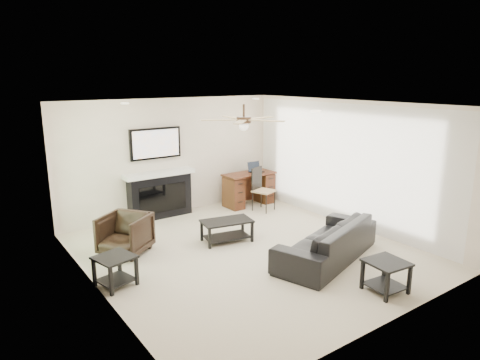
{
  "coord_description": "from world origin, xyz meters",
  "views": [
    {
      "loc": [
        -4.07,
        -5.5,
        2.92
      ],
      "look_at": [
        0.09,
        0.33,
        1.19
      ],
      "focal_mm": 32.0,
      "sensor_mm": 36.0,
      "label": 1
    }
  ],
  "objects_px": {
    "armchair": "(125,234)",
    "sofa": "(327,240)",
    "coffee_table": "(227,231)",
    "desk": "(249,189)",
    "fireplace_unit": "(159,174)"
  },
  "relations": [
    {
      "from": "armchair",
      "to": "sofa",
      "type": "bearing_deg",
      "value": 14.48
    },
    {
      "from": "coffee_table",
      "to": "desk",
      "type": "relative_size",
      "value": 0.74
    },
    {
      "from": "armchair",
      "to": "coffee_table",
      "type": "distance_m",
      "value": 1.79
    },
    {
      "from": "armchair",
      "to": "coffee_table",
      "type": "bearing_deg",
      "value": 36.14
    },
    {
      "from": "sofa",
      "to": "armchair",
      "type": "xyz_separation_m",
      "value": [
        -2.6,
        2.15,
        0.02
      ]
    },
    {
      "from": "fireplace_unit",
      "to": "desk",
      "type": "relative_size",
      "value": 1.57
    },
    {
      "from": "sofa",
      "to": "fireplace_unit",
      "type": "xyz_separation_m",
      "value": [
        -1.28,
        3.57,
        0.63
      ]
    },
    {
      "from": "sofa",
      "to": "armchair",
      "type": "relative_size",
      "value": 2.94
    },
    {
      "from": "sofa",
      "to": "desk",
      "type": "height_order",
      "value": "desk"
    },
    {
      "from": "coffee_table",
      "to": "fireplace_unit",
      "type": "height_order",
      "value": "fireplace_unit"
    },
    {
      "from": "fireplace_unit",
      "to": "desk",
      "type": "distance_m",
      "value": 2.19
    },
    {
      "from": "armchair",
      "to": "coffee_table",
      "type": "xyz_separation_m",
      "value": [
        1.7,
        -0.55,
        -0.14
      ]
    },
    {
      "from": "sofa",
      "to": "coffee_table",
      "type": "height_order",
      "value": "sofa"
    },
    {
      "from": "coffee_table",
      "to": "desk",
      "type": "bearing_deg",
      "value": 54.98
    },
    {
      "from": "fireplace_unit",
      "to": "armchair",
      "type": "bearing_deg",
      "value": -133.09
    }
  ]
}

